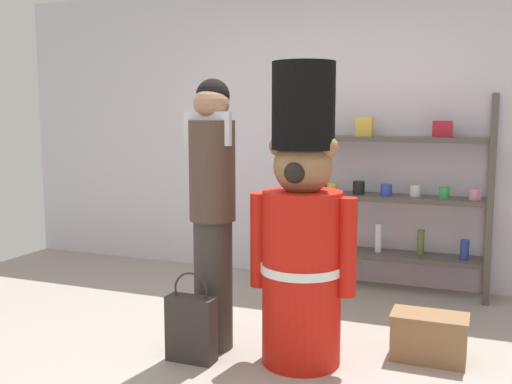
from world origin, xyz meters
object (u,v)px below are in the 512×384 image
merchandise_shelf (400,195)px  shopping_bag (191,328)px  teddy_bear_guard (302,232)px  display_crate (429,337)px  person_shopper (213,205)px

merchandise_shelf → shopping_bag: size_ratio=2.99×
teddy_bear_guard → display_crate: size_ratio=3.93×
shopping_bag → display_crate: bearing=22.2°
merchandise_shelf → teddy_bear_guard: (-0.32, -1.68, -0.02)m
merchandise_shelf → person_shopper: size_ratio=0.97×
merchandise_shelf → person_shopper: person_shopper is taller
person_shopper → shopping_bag: (-0.03, -0.24, -0.70)m
shopping_bag → display_crate: shopping_bag is taller
shopping_bag → display_crate: size_ratio=1.22×
merchandise_shelf → display_crate: size_ratio=3.64×
teddy_bear_guard → display_crate: teddy_bear_guard is taller
merchandise_shelf → shopping_bag: 2.20m
teddy_bear_guard → person_shopper: 0.59m
teddy_bear_guard → shopping_bag: (-0.61, -0.23, -0.58)m
shopping_bag → merchandise_shelf: bearing=64.0°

